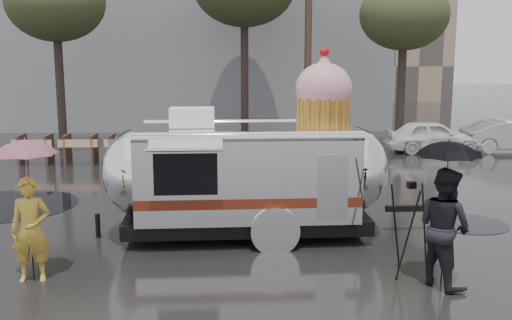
{
  "coord_description": "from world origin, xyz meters",
  "views": [
    {
      "loc": [
        -0.3,
        -9.95,
        3.69
      ],
      "look_at": [
        0.07,
        1.92,
        1.55
      ],
      "focal_mm": 42.0,
      "sensor_mm": 36.0,
      "label": 1
    }
  ],
  "objects_px": {
    "person_right": "(444,227)",
    "tripod": "(410,219)",
    "airstream_trailer": "(251,169)",
    "person_left": "(31,230)"
  },
  "relations": [
    {
      "from": "person_right",
      "to": "tripod",
      "type": "bearing_deg",
      "value": 16.43
    },
    {
      "from": "tripod",
      "to": "airstream_trailer",
      "type": "bearing_deg",
      "value": 127.48
    },
    {
      "from": "airstream_trailer",
      "to": "tripod",
      "type": "bearing_deg",
      "value": -45.07
    },
    {
      "from": "person_right",
      "to": "tripod",
      "type": "relative_size",
      "value": 1.19
    },
    {
      "from": "airstream_trailer",
      "to": "tripod",
      "type": "xyz_separation_m",
      "value": [
        2.58,
        -2.4,
        -0.38
      ]
    },
    {
      "from": "person_left",
      "to": "tripod",
      "type": "height_order",
      "value": "person_left"
    },
    {
      "from": "airstream_trailer",
      "to": "tripod",
      "type": "relative_size",
      "value": 4.45
    },
    {
      "from": "airstream_trailer",
      "to": "tripod",
      "type": "distance_m",
      "value": 3.54
    },
    {
      "from": "airstream_trailer",
      "to": "person_right",
      "type": "height_order",
      "value": "airstream_trailer"
    },
    {
      "from": "airstream_trailer",
      "to": "person_right",
      "type": "bearing_deg",
      "value": -45.48
    }
  ]
}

